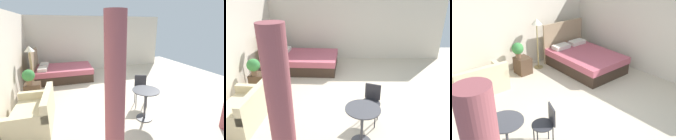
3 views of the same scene
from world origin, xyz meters
The scene contains 10 objects.
ground_plane centered at (0.00, 0.00, -0.01)m, with size 9.13×9.72×0.02m, color beige.
wall_back centered at (0.00, 3.36, 1.30)m, with size 9.13×0.12×2.61m, color beige.
wall_right centered at (3.06, 0.00, 1.30)m, with size 0.12×6.72×2.61m, color beige.
bed centered at (1.84, 1.90, 0.30)m, with size 1.65×2.29×1.29m.
couch centered at (-1.24, 2.66, 0.27)m, with size 1.41×0.93×0.79m.
nightstand centered at (0.21, 2.85, 0.25)m, with size 0.40×0.45×0.51m.
potted_plant centered at (0.11, 2.90, 0.78)m, with size 0.34×0.34×0.47m.
floor_lamp centered at (0.80, 2.88, 1.31)m, with size 0.32×0.32×1.57m.
balcony_table centered at (-1.85, 0.18, 0.52)m, with size 0.64×0.64×0.75m.
cafe_chair_near_window centered at (-1.16, -0.07, 0.53)m, with size 0.53×0.53×0.85m.
Camera 3 is at (-3.37, -3.03, 3.34)m, focal length 39.90 mm.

